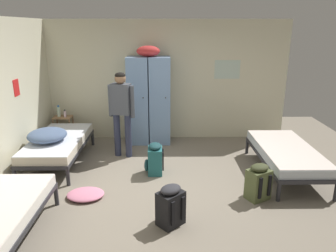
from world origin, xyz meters
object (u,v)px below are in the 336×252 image
Objects in this scene: bed_right at (286,153)px; water_bottle at (59,111)px; person_traveler at (122,107)px; clothes_pile_pink at (86,194)px; shelf_unit at (64,126)px; backpack_teal at (155,159)px; backpack_olive at (258,182)px; lotion_bottle at (65,114)px; locker_bank at (149,99)px; bedding_heap at (47,135)px; backpack_black at (170,206)px; bed_left_rear at (58,143)px.

water_bottle reaches higher than bed_right.
person_traveler is 1.89m from clothes_pile_pink.
shelf_unit is 0.35× the size of person_traveler.
backpack_teal reaches higher than clothes_pile_pink.
lotion_bottle is at bearing 144.98° from backpack_olive.
lotion_bottle is 0.30× the size of backpack_teal.
locker_bank is 0.95m from person_traveler.
clothes_pile_pink is (0.90, -1.12, -0.55)m from bedding_heap.
backpack_black is at bearing -53.90° from shelf_unit.
locker_bank reaches higher than backpack_black.
clothes_pile_pink is (1.11, -2.46, -0.64)m from water_bottle.
locker_bank is 2.72m from clothes_pile_pink.
water_bottle is (-4.37, 1.69, 0.30)m from bed_right.
bed_left_rear is 1.25m from water_bottle.
person_traveler is at bearing -120.68° from locker_bank.
backpack_olive is (3.45, -1.18, -0.34)m from bedding_heap.
bedding_heap is 4.22× the size of lotion_bottle.
shelf_unit is at bearing 145.08° from backpack_olive.
lotion_bottle is (-0.06, 1.28, 0.04)m from bedding_heap.
bed_left_rear is 1.00× the size of bed_right.
backpack_teal is (2.04, -1.63, -0.09)m from shelf_unit.
lotion_bottle is at bearing 141.13° from backpack_teal.
shelf_unit is at bearing 149.06° from person_traveler.
water_bottle is at bearing 114.30° from clothes_pile_pink.
backpack_black is 1.00× the size of backpack_teal.
shelf_unit is 3.43× the size of lotion_bottle.
shelf_unit is at bearing 158.76° from bed_right.
bed_right is 2.25m from backpack_teal.
backpack_black reaches higher than bed_left_rear.
locker_bank is 1.09× the size of bed_right.
locker_bank is 1.09× the size of bed_left_rear.
backpack_black is (2.15, -1.81, -0.34)m from bedding_heap.
locker_bank is 3.63× the size of shelf_unit.
bedding_heap reaches higher than bed_left_rear.
clothes_pile_pink is (-2.55, 0.06, -0.21)m from backpack_olive.
water_bottle reaches higher than backpack_olive.
shelf_unit is 1.35m from bedding_heap.
locker_bank is at bearing 0.40° from lotion_bottle.
locker_bank reaches higher than lotion_bottle.
bedding_heap is at bearing 139.93° from backpack_black.
water_bottle reaches higher than lotion_bottle.
person_traveler is at bearing -31.01° from lotion_bottle.
clothes_pile_pink is at bearing 151.13° from backpack_black.
locker_bank is at bearing 34.44° from bed_left_rear.
water_bottle is at bearing 126.87° from backpack_black.
backpack_teal is (1.79, -0.48, -0.12)m from bed_left_rear.
locker_bank is 2.21m from bedding_heap.
backpack_olive is at bearing -55.59° from locker_bank.
lotion_bottle is at bearing 125.60° from backpack_black.
bed_left_rear is 3.45× the size of backpack_teal.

